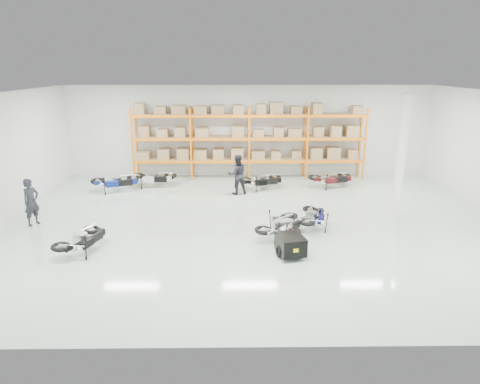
{
  "coord_description": "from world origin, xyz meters",
  "views": [
    {
      "loc": [
        -0.69,
        -14.31,
        5.43
      ],
      "look_at": [
        -0.51,
        0.22,
        1.1
      ],
      "focal_mm": 32.0,
      "sensor_mm": 36.0,
      "label": 1
    }
  ],
  "objects_px": {
    "moto_back_d": "(332,176)",
    "moto_back_c": "(262,178)",
    "moto_touring_right": "(284,221)",
    "person_left": "(31,202)",
    "moto_back_a": "(116,179)",
    "trailer": "(290,245)",
    "moto_black_far_left": "(82,236)",
    "person_back": "(237,174)",
    "moto_back_b": "(154,175)",
    "moto_blue_centre": "(314,214)",
    "moto_silver_left": "(282,223)"
  },
  "relations": [
    {
      "from": "moto_black_far_left",
      "to": "person_back",
      "type": "distance_m",
      "value": 7.64
    },
    {
      "from": "moto_black_far_left",
      "to": "trailer",
      "type": "height_order",
      "value": "moto_black_far_left"
    },
    {
      "from": "moto_touring_right",
      "to": "moto_back_b",
      "type": "height_order",
      "value": "moto_back_b"
    },
    {
      "from": "moto_silver_left",
      "to": "person_left",
      "type": "distance_m",
      "value": 8.73
    },
    {
      "from": "moto_back_b",
      "to": "moto_back_c",
      "type": "xyz_separation_m",
      "value": [
        5.0,
        -0.52,
        -0.01
      ]
    },
    {
      "from": "trailer",
      "to": "person_back",
      "type": "bearing_deg",
      "value": 90.9
    },
    {
      "from": "trailer",
      "to": "moto_back_c",
      "type": "relative_size",
      "value": 0.89
    },
    {
      "from": "moto_back_b",
      "to": "moto_back_c",
      "type": "bearing_deg",
      "value": -96.96
    },
    {
      "from": "moto_touring_right",
      "to": "moto_back_d",
      "type": "xyz_separation_m",
      "value": [
        2.83,
        5.8,
        0.03
      ]
    },
    {
      "from": "moto_blue_centre",
      "to": "moto_silver_left",
      "type": "xyz_separation_m",
      "value": [
        -1.22,
        -0.96,
        0.03
      ]
    },
    {
      "from": "moto_blue_centre",
      "to": "moto_back_c",
      "type": "bearing_deg",
      "value": -57.63
    },
    {
      "from": "moto_back_b",
      "to": "moto_blue_centre",
      "type": "bearing_deg",
      "value": -130.14
    },
    {
      "from": "moto_silver_left",
      "to": "moto_back_b",
      "type": "distance_m",
      "value": 8.18
    },
    {
      "from": "moto_silver_left",
      "to": "person_back",
      "type": "relative_size",
      "value": 0.98
    },
    {
      "from": "moto_silver_left",
      "to": "moto_back_a",
      "type": "bearing_deg",
      "value": 0.99
    },
    {
      "from": "trailer",
      "to": "moto_back_a",
      "type": "distance_m",
      "value": 9.77
    },
    {
      "from": "moto_back_b",
      "to": "person_left",
      "type": "bearing_deg",
      "value": 144.83
    },
    {
      "from": "moto_back_b",
      "to": "moto_silver_left",
      "type": "bearing_deg",
      "value": -140.81
    },
    {
      "from": "moto_silver_left",
      "to": "moto_back_a",
      "type": "distance_m",
      "value": 8.76
    },
    {
      "from": "moto_back_b",
      "to": "moto_back_d",
      "type": "height_order",
      "value": "moto_back_d"
    },
    {
      "from": "moto_back_a",
      "to": "moto_touring_right",
      "type": "bearing_deg",
      "value": -145.49
    },
    {
      "from": "moto_black_far_left",
      "to": "moto_back_a",
      "type": "distance_m",
      "value": 6.53
    },
    {
      "from": "moto_touring_right",
      "to": "moto_back_d",
      "type": "distance_m",
      "value": 6.46
    },
    {
      "from": "moto_back_c",
      "to": "person_back",
      "type": "relative_size",
      "value": 1.01
    },
    {
      "from": "moto_blue_centre",
      "to": "person_back",
      "type": "xyz_separation_m",
      "value": [
        -2.64,
        4.08,
        0.37
      ]
    },
    {
      "from": "moto_black_far_left",
      "to": "trailer",
      "type": "relative_size",
      "value": 1.06
    },
    {
      "from": "moto_back_a",
      "to": "moto_black_far_left",
      "type": "bearing_deg",
      "value": 168.12
    },
    {
      "from": "moto_back_b",
      "to": "moto_black_far_left",
      "type": "bearing_deg",
      "value": 172.51
    },
    {
      "from": "moto_back_a",
      "to": "trailer",
      "type": "bearing_deg",
      "value": -152.96
    },
    {
      "from": "moto_back_a",
      "to": "moto_back_d",
      "type": "height_order",
      "value": "moto_back_a"
    },
    {
      "from": "moto_back_a",
      "to": "person_left",
      "type": "distance_m",
      "value": 4.57
    },
    {
      "from": "moto_touring_right",
      "to": "person_left",
      "type": "distance_m",
      "value": 8.81
    },
    {
      "from": "moto_back_a",
      "to": "moto_back_d",
      "type": "relative_size",
      "value": 1.05
    },
    {
      "from": "moto_back_b",
      "to": "person_left",
      "type": "height_order",
      "value": "person_left"
    },
    {
      "from": "moto_touring_right",
      "to": "person_left",
      "type": "height_order",
      "value": "person_left"
    },
    {
      "from": "moto_back_c",
      "to": "person_left",
      "type": "bearing_deg",
      "value": 97.67
    },
    {
      "from": "moto_back_c",
      "to": "person_back",
      "type": "bearing_deg",
      "value": 101.3
    },
    {
      "from": "moto_back_d",
      "to": "person_left",
      "type": "xyz_separation_m",
      "value": [
        -11.56,
        -4.69,
        0.29
      ]
    },
    {
      "from": "trailer",
      "to": "person_left",
      "type": "xyz_separation_m",
      "value": [
        -8.73,
        2.71,
        0.47
      ]
    },
    {
      "from": "moto_back_c",
      "to": "person_left",
      "type": "distance_m",
      "value": 9.44
    },
    {
      "from": "moto_touring_right",
      "to": "moto_back_b",
      "type": "distance_m",
      "value": 8.09
    },
    {
      "from": "moto_blue_centre",
      "to": "person_left",
      "type": "relative_size",
      "value": 0.97
    },
    {
      "from": "moto_touring_right",
      "to": "person_back",
      "type": "height_order",
      "value": "person_back"
    },
    {
      "from": "person_back",
      "to": "moto_back_d",
      "type": "bearing_deg",
      "value": 178.15
    },
    {
      "from": "moto_back_d",
      "to": "person_left",
      "type": "bearing_deg",
      "value": 97.27
    },
    {
      "from": "person_back",
      "to": "moto_silver_left",
      "type": "bearing_deg",
      "value": 91.16
    },
    {
      "from": "moto_touring_right",
      "to": "moto_back_d",
      "type": "height_order",
      "value": "moto_back_d"
    },
    {
      "from": "moto_back_d",
      "to": "moto_back_c",
      "type": "bearing_deg",
      "value": 80.29
    },
    {
      "from": "person_left",
      "to": "moto_touring_right",
      "type": "bearing_deg",
      "value": -70.21
    },
    {
      "from": "person_left",
      "to": "person_back",
      "type": "distance_m",
      "value": 8.11
    }
  ]
}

